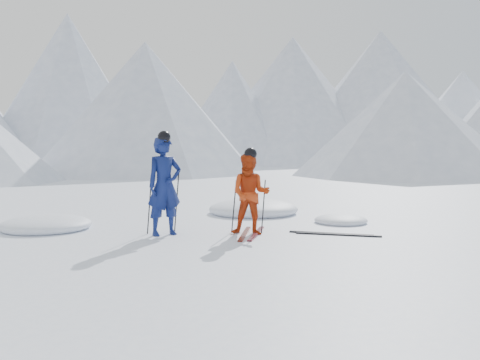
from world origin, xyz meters
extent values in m
plane|color=white|center=(0.00, 0.00, 0.00)|extent=(160.00, 160.00, 0.00)
cone|color=#B2BCD1|center=(-11.51, 40.48, 7.17)|extent=(23.96, 23.96, 14.35)
cone|color=#B2BCD1|center=(-5.08, 51.27, 5.96)|extent=(17.69, 17.69, 11.93)
cone|color=#B2BCD1|center=(4.51, 43.52, 5.42)|extent=(19.63, 19.63, 10.85)
cone|color=#B2BCD1|center=(11.74, 46.25, 7.07)|extent=(23.31, 23.31, 14.15)
cone|color=#B2BCD1|center=(21.49, 44.84, 7.44)|extent=(28.94, 28.94, 14.88)
cone|color=silver|center=(31.93, 45.34, 5.38)|extent=(24.45, 24.45, 10.76)
cone|color=#B2BCD1|center=(12.00, 20.00, 3.25)|extent=(14.00, 14.00, 6.50)
cone|color=#B2BCD1|center=(-4.00, 26.00, 4.50)|extent=(16.00, 16.00, 9.00)
imported|color=#0E1A55|center=(-2.95, 0.54, 0.99)|extent=(0.86, 0.73, 1.99)
imported|color=#BB350E|center=(-1.24, 0.34, 0.83)|extent=(0.95, 0.84, 1.65)
cylinder|color=black|center=(-3.25, 0.69, 0.66)|extent=(0.13, 0.09, 1.32)
cylinder|color=black|center=(-2.70, 0.79, 0.66)|extent=(0.13, 0.08, 1.32)
cylinder|color=black|center=(-1.54, 0.59, 0.55)|extent=(0.11, 0.09, 1.10)
cylinder|color=black|center=(-0.94, 0.49, 0.55)|extent=(0.11, 0.08, 1.10)
cube|color=black|center=(-1.36, 0.34, 0.01)|extent=(0.54, 1.66, 0.03)
cube|color=black|center=(-1.12, 0.34, 0.01)|extent=(0.65, 1.63, 0.03)
cube|color=black|center=(0.39, 0.10, 0.01)|extent=(1.57, 0.83, 0.03)
cube|color=black|center=(0.49, -0.05, 0.01)|extent=(1.59, 0.78, 0.03)
ellipsoid|color=white|center=(-5.49, 1.66, 0.00)|extent=(1.91, 1.91, 0.42)
ellipsoid|color=white|center=(1.14, 1.56, 0.00)|extent=(1.24, 1.24, 0.27)
ellipsoid|color=white|center=(-0.58, 3.56, 0.00)|extent=(2.38, 2.38, 0.52)
camera|label=1|loc=(-3.03, -9.73, 1.76)|focal=38.00mm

